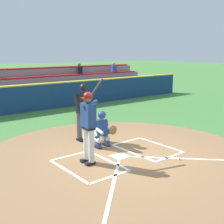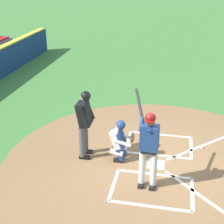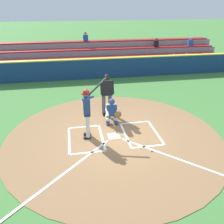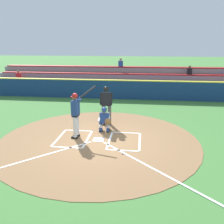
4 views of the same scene
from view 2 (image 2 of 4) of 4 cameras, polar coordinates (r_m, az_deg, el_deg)
ground_plane at (r=8.76m, az=7.53°, el=-8.94°), size 120.00×120.00×0.00m
dirt_circle at (r=8.76m, az=7.54°, el=-8.90°), size 8.00×8.00×0.01m
home_plate_and_chalk at (r=8.76m, az=13.35°, el=-9.32°), size 7.93×4.91×0.01m
batter at (r=7.40m, az=6.29°, el=-5.59°), size 0.97×0.66×2.13m
catcher at (r=8.64m, az=1.40°, el=-4.65°), size 0.59×0.60×1.13m
plate_umpire at (r=8.56m, az=-4.73°, el=-1.36°), size 0.58×0.41×1.86m
baseball at (r=9.68m, az=15.12°, el=-5.91°), size 0.07×0.07×0.07m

